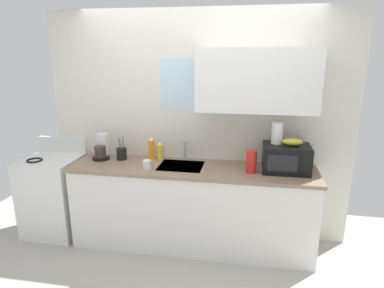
% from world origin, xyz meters
% --- Properties ---
extents(kitchen_wall_assembly, '(3.33, 0.42, 2.50)m').
position_xyz_m(kitchen_wall_assembly, '(0.14, 0.30, 1.37)').
color(kitchen_wall_assembly, silver).
rests_on(kitchen_wall_assembly, ground).
extents(counter_unit, '(2.56, 0.63, 0.90)m').
position_xyz_m(counter_unit, '(-0.00, 0.00, 0.46)').
color(counter_unit, white).
rests_on(counter_unit, ground).
extents(sink_faucet, '(0.03, 0.03, 0.21)m').
position_xyz_m(sink_faucet, '(-0.12, 0.24, 1.00)').
color(sink_faucet, '#B2B5BA').
rests_on(sink_faucet, counter_unit).
extents(stove_range, '(0.60, 0.60, 1.08)m').
position_xyz_m(stove_range, '(-1.63, 0.00, 0.46)').
color(stove_range, white).
rests_on(stove_range, ground).
extents(microwave, '(0.46, 0.35, 0.27)m').
position_xyz_m(microwave, '(0.95, 0.05, 1.04)').
color(microwave, black).
rests_on(microwave, counter_unit).
extents(banana_bunch, '(0.20, 0.11, 0.07)m').
position_xyz_m(banana_bunch, '(1.00, 0.05, 1.20)').
color(banana_bunch, gold).
rests_on(banana_bunch, microwave).
extents(paper_towel_roll, '(0.11, 0.11, 0.22)m').
position_xyz_m(paper_towel_roll, '(0.85, 0.10, 1.28)').
color(paper_towel_roll, white).
rests_on(paper_towel_roll, microwave).
extents(coffee_maker, '(0.19, 0.21, 0.28)m').
position_xyz_m(coffee_maker, '(-1.05, 0.11, 1.00)').
color(coffee_maker, black).
rests_on(coffee_maker, counter_unit).
extents(dish_soap_bottle_yellow, '(0.06, 0.06, 0.20)m').
position_xyz_m(dish_soap_bottle_yellow, '(-0.40, 0.22, 0.99)').
color(dish_soap_bottle_yellow, yellow).
rests_on(dish_soap_bottle_yellow, counter_unit).
extents(dish_soap_bottle_orange, '(0.06, 0.06, 0.25)m').
position_xyz_m(dish_soap_bottle_orange, '(-0.49, 0.19, 1.02)').
color(dish_soap_bottle_orange, orange).
rests_on(dish_soap_bottle_orange, counter_unit).
extents(cereal_canister, '(0.10, 0.10, 0.22)m').
position_xyz_m(cereal_canister, '(0.61, -0.05, 1.01)').
color(cereal_canister, red).
rests_on(cereal_canister, counter_unit).
extents(mug_white, '(0.08, 0.08, 0.09)m').
position_xyz_m(mug_white, '(-0.44, -0.14, 0.95)').
color(mug_white, white).
rests_on(mug_white, counter_unit).
extents(utensil_crock, '(0.11, 0.11, 0.27)m').
position_xyz_m(utensil_crock, '(-0.82, 0.12, 0.97)').
color(utensil_crock, black).
rests_on(utensil_crock, counter_unit).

